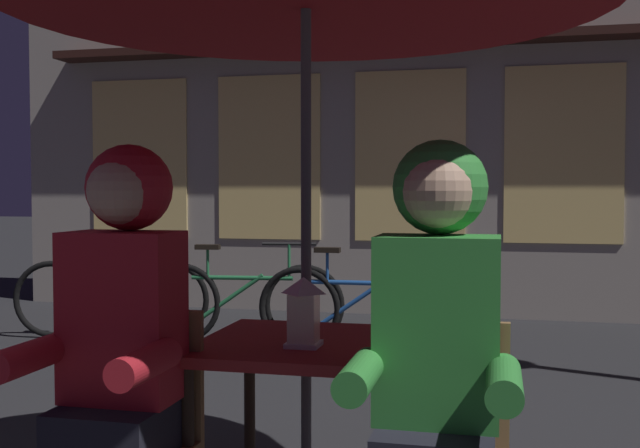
{
  "coord_description": "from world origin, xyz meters",
  "views": [
    {
      "loc": [
        0.64,
        -2.53,
        1.26
      ],
      "look_at": [
        0.0,
        0.21,
        1.13
      ],
      "focal_mm": 42.81,
      "sensor_mm": 36.0,
      "label": 1
    }
  ],
  "objects_px": {
    "cafe_table": "(306,369)",
    "person_right_hooded": "(437,339)",
    "bicycle_nearest": "(110,298)",
    "bicycle_third": "(363,308)",
    "bicycle_second": "(242,302)",
    "person_left_hooded": "(119,325)",
    "lantern": "(304,310)",
    "chair_left": "(129,435)"
  },
  "relations": [
    {
      "from": "cafe_table",
      "to": "chair_left",
      "type": "bearing_deg",
      "value": -142.45
    },
    {
      "from": "person_left_hooded",
      "to": "bicycle_second",
      "type": "xyz_separation_m",
      "value": [
        -0.91,
        3.77,
        -0.5
      ]
    },
    {
      "from": "person_left_hooded",
      "to": "bicycle_nearest",
      "type": "bearing_deg",
      "value": 119.0
    },
    {
      "from": "cafe_table",
      "to": "bicycle_nearest",
      "type": "xyz_separation_m",
      "value": [
        -2.56,
        3.33,
        -0.29
      ]
    },
    {
      "from": "lantern",
      "to": "person_left_hooded",
      "type": "distance_m",
      "value": 0.59
    },
    {
      "from": "cafe_table",
      "to": "person_right_hooded",
      "type": "relative_size",
      "value": 0.53
    },
    {
      "from": "bicycle_third",
      "to": "chair_left",
      "type": "bearing_deg",
      "value": -91.8
    },
    {
      "from": "chair_left",
      "to": "person_left_hooded",
      "type": "bearing_deg",
      "value": -90.0
    },
    {
      "from": "person_right_hooded",
      "to": "bicycle_third",
      "type": "distance_m",
      "value": 3.79
    },
    {
      "from": "lantern",
      "to": "chair_left",
      "type": "relative_size",
      "value": 0.27
    },
    {
      "from": "bicycle_nearest",
      "to": "person_left_hooded",
      "type": "bearing_deg",
      "value": -61.0
    },
    {
      "from": "cafe_table",
      "to": "bicycle_third",
      "type": "height_order",
      "value": "bicycle_third"
    },
    {
      "from": "cafe_table",
      "to": "bicycle_nearest",
      "type": "relative_size",
      "value": 0.45
    },
    {
      "from": "lantern",
      "to": "bicycle_second",
      "type": "relative_size",
      "value": 0.14
    },
    {
      "from": "lantern",
      "to": "bicycle_third",
      "type": "xyz_separation_m",
      "value": [
        -0.39,
        3.34,
        -0.51
      ]
    },
    {
      "from": "cafe_table",
      "to": "person_left_hooded",
      "type": "height_order",
      "value": "person_left_hooded"
    },
    {
      "from": "cafe_table",
      "to": "person_left_hooded",
      "type": "xyz_separation_m",
      "value": [
        -0.48,
        -0.43,
        0.21
      ]
    },
    {
      "from": "bicycle_nearest",
      "to": "bicycle_third",
      "type": "distance_m",
      "value": 2.2
    },
    {
      "from": "lantern",
      "to": "bicycle_nearest",
      "type": "xyz_separation_m",
      "value": [
        -2.58,
        3.44,
        -0.51
      ]
    },
    {
      "from": "cafe_table",
      "to": "person_right_hooded",
      "type": "height_order",
      "value": "person_right_hooded"
    },
    {
      "from": "bicycle_second",
      "to": "chair_left",
      "type": "bearing_deg",
      "value": -76.2
    },
    {
      "from": "person_left_hooded",
      "to": "bicycle_nearest",
      "type": "distance_m",
      "value": 4.33
    },
    {
      "from": "person_right_hooded",
      "to": "bicycle_nearest",
      "type": "height_order",
      "value": "person_right_hooded"
    },
    {
      "from": "cafe_table",
      "to": "bicycle_second",
      "type": "xyz_separation_m",
      "value": [
        -1.39,
        3.35,
        -0.29
      ]
    },
    {
      "from": "bicycle_second",
      "to": "bicycle_third",
      "type": "distance_m",
      "value": 1.03
    },
    {
      "from": "bicycle_third",
      "to": "lantern",
      "type": "bearing_deg",
      "value": -83.4
    },
    {
      "from": "bicycle_nearest",
      "to": "chair_left",
      "type": "bearing_deg",
      "value": -60.62
    },
    {
      "from": "lantern",
      "to": "bicycle_third",
      "type": "relative_size",
      "value": 0.14
    },
    {
      "from": "lantern",
      "to": "bicycle_nearest",
      "type": "relative_size",
      "value": 0.14
    },
    {
      "from": "chair_left",
      "to": "bicycle_third",
      "type": "distance_m",
      "value": 3.6
    },
    {
      "from": "chair_left",
      "to": "person_right_hooded",
      "type": "xyz_separation_m",
      "value": [
        0.96,
        -0.06,
        0.36
      ]
    },
    {
      "from": "bicycle_second",
      "to": "cafe_table",
      "type": "bearing_deg",
      "value": -67.41
    },
    {
      "from": "lantern",
      "to": "bicycle_third",
      "type": "bearing_deg",
      "value": 96.6
    },
    {
      "from": "cafe_table",
      "to": "lantern",
      "type": "xyz_separation_m",
      "value": [
        0.02,
        -0.11,
        0.22
      ]
    },
    {
      "from": "cafe_table",
      "to": "chair_left",
      "type": "distance_m",
      "value": 0.62
    },
    {
      "from": "lantern",
      "to": "person_right_hooded",
      "type": "distance_m",
      "value": 0.56
    },
    {
      "from": "person_right_hooded",
      "to": "bicycle_third",
      "type": "height_order",
      "value": "person_right_hooded"
    },
    {
      "from": "bicycle_second",
      "to": "bicycle_third",
      "type": "height_order",
      "value": "same"
    },
    {
      "from": "bicycle_second",
      "to": "bicycle_nearest",
      "type": "bearing_deg",
      "value": -179.19
    },
    {
      "from": "lantern",
      "to": "chair_left",
      "type": "bearing_deg",
      "value": -152.68
    },
    {
      "from": "person_left_hooded",
      "to": "lantern",
      "type": "bearing_deg",
      "value": 32.23
    },
    {
      "from": "lantern",
      "to": "person_right_hooded",
      "type": "height_order",
      "value": "person_right_hooded"
    }
  ]
}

